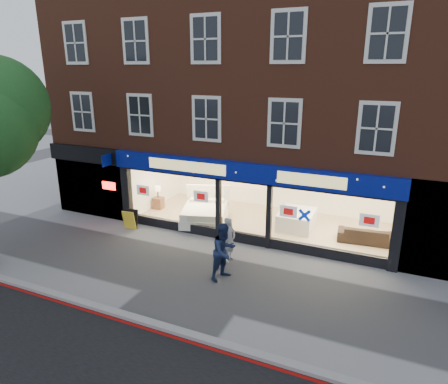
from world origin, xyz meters
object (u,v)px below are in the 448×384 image
Objects in this scene: mattress_stack at (297,219)px; a_board at (131,219)px; sofa at (366,235)px; display_bed at (205,213)px; pedestrian_grey at (229,240)px; pedestrian_blue at (224,251)px.

mattress_stack is 2.12× the size of a_board.
display_bed is at bearing -0.85° from sofa.
display_bed is 4.01m from mattress_stack.
sofa is at bearing 8.75° from a_board.
mattress_stack is at bearing -5.16° from display_bed.
mattress_stack is 0.86× the size of sofa.
a_board reaches higher than sofa.
a_board is 0.53× the size of pedestrian_grey.
sofa is 9.67m from a_board.
mattress_stack is 1.12× the size of pedestrian_grey.
sofa is (6.75, 0.53, -0.06)m from display_bed.
pedestrian_blue is at bearing -154.17° from pedestrian_grey.
a_board is at bearing -156.20° from mattress_stack.
pedestrian_blue is (-1.14, -5.04, 0.51)m from mattress_stack.
sofa is 1.30× the size of pedestrian_grey.
pedestrian_blue reaches higher than a_board.
display_bed is 1.35× the size of sofa.
display_bed is 3.24m from a_board.
sofa is at bearing -41.31° from pedestrian_grey.
pedestrian_grey is 0.85× the size of pedestrian_blue.
mattress_stack is 5.19m from pedestrian_blue.
pedestrian_grey reaches higher than a_board.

